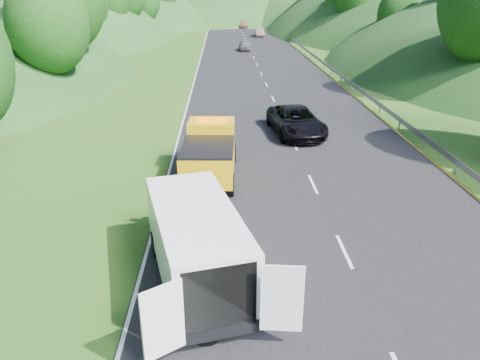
{
  "coord_description": "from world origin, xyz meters",
  "views": [
    {
      "loc": [
        -1.2,
        -15.98,
        8.6
      ],
      "look_at": [
        -0.52,
        1.56,
        1.3
      ],
      "focal_mm": 35.0,
      "sensor_mm": 36.0,
      "label": 1
    }
  ],
  "objects_px": {
    "suitcase": "(156,215)",
    "worker": "(233,315)",
    "child": "(220,227)",
    "tow_truck": "(210,152)",
    "woman": "(164,229)",
    "passing_suv": "(296,134)",
    "spare_tire": "(207,338)",
    "white_van": "(195,240)"
  },
  "relations": [
    {
      "from": "tow_truck",
      "to": "passing_suv",
      "type": "xyz_separation_m",
      "value": [
        5.19,
        6.92,
        -1.29
      ]
    },
    {
      "from": "woman",
      "to": "child",
      "type": "xyz_separation_m",
      "value": [
        2.13,
        0.12,
        0.0
      ]
    },
    {
      "from": "tow_truck",
      "to": "white_van",
      "type": "height_order",
      "value": "tow_truck"
    },
    {
      "from": "child",
      "to": "passing_suv",
      "type": "distance_m",
      "value": 12.94
    },
    {
      "from": "child",
      "to": "worker",
      "type": "bearing_deg",
      "value": -34.56
    },
    {
      "from": "worker",
      "to": "passing_suv",
      "type": "relative_size",
      "value": 0.29
    },
    {
      "from": "child",
      "to": "spare_tire",
      "type": "height_order",
      "value": "child"
    },
    {
      "from": "woman",
      "to": "worker",
      "type": "xyz_separation_m",
      "value": [
        2.52,
        -5.13,
        0.0
      ]
    },
    {
      "from": "tow_truck",
      "to": "passing_suv",
      "type": "relative_size",
      "value": 1.05
    },
    {
      "from": "white_van",
      "to": "passing_suv",
      "type": "bearing_deg",
      "value": 56.65
    },
    {
      "from": "tow_truck",
      "to": "passing_suv",
      "type": "distance_m",
      "value": 8.75
    },
    {
      "from": "child",
      "to": "spare_tire",
      "type": "relative_size",
      "value": 1.64
    },
    {
      "from": "white_van",
      "to": "spare_tire",
      "type": "bearing_deg",
      "value": -96.14
    },
    {
      "from": "suitcase",
      "to": "spare_tire",
      "type": "relative_size",
      "value": 0.84
    },
    {
      "from": "suitcase",
      "to": "spare_tire",
      "type": "height_order",
      "value": "suitcase"
    },
    {
      "from": "white_van",
      "to": "spare_tire",
      "type": "xyz_separation_m",
      "value": [
        0.37,
        -2.68,
        -1.44
      ]
    },
    {
      "from": "woman",
      "to": "worker",
      "type": "height_order",
      "value": "woman"
    },
    {
      "from": "worker",
      "to": "woman",
      "type": "bearing_deg",
      "value": 111.82
    },
    {
      "from": "suitcase",
      "to": "spare_tire",
      "type": "distance_m",
      "value": 7.1
    },
    {
      "from": "child",
      "to": "passing_suv",
      "type": "xyz_separation_m",
      "value": [
        4.75,
        12.04,
        0.0
      ]
    },
    {
      "from": "worker",
      "to": "passing_suv",
      "type": "distance_m",
      "value": 17.84
    },
    {
      "from": "tow_truck",
      "to": "worker",
      "type": "relative_size",
      "value": 3.68
    },
    {
      "from": "suitcase",
      "to": "worker",
      "type": "bearing_deg",
      "value": -63.47
    },
    {
      "from": "woman",
      "to": "suitcase",
      "type": "distance_m",
      "value": 0.84
    },
    {
      "from": "child",
      "to": "suitcase",
      "type": "bearing_deg",
      "value": -141.26
    },
    {
      "from": "tow_truck",
      "to": "spare_tire",
      "type": "distance_m",
      "value": 11.39
    },
    {
      "from": "worker",
      "to": "white_van",
      "type": "bearing_deg",
      "value": 117.94
    },
    {
      "from": "worker",
      "to": "spare_tire",
      "type": "height_order",
      "value": "worker"
    },
    {
      "from": "child",
      "to": "suitcase",
      "type": "height_order",
      "value": "suitcase"
    },
    {
      "from": "white_van",
      "to": "passing_suv",
      "type": "height_order",
      "value": "white_van"
    },
    {
      "from": "tow_truck",
      "to": "woman",
      "type": "height_order",
      "value": "tow_truck"
    },
    {
      "from": "woman",
      "to": "passing_suv",
      "type": "distance_m",
      "value": 13.97
    },
    {
      "from": "white_van",
      "to": "woman",
      "type": "bearing_deg",
      "value": 98.69
    },
    {
      "from": "white_van",
      "to": "worker",
      "type": "distance_m",
      "value": 2.51
    },
    {
      "from": "woman",
      "to": "passing_suv",
      "type": "height_order",
      "value": "woman"
    },
    {
      "from": "suitcase",
      "to": "passing_suv",
      "type": "distance_m",
      "value": 13.59
    },
    {
      "from": "passing_suv",
      "to": "tow_truck",
      "type": "bearing_deg",
      "value": -133.63
    },
    {
      "from": "white_van",
      "to": "tow_truck",
      "type": "bearing_deg",
      "value": 74.19
    },
    {
      "from": "white_van",
      "to": "spare_tire",
      "type": "height_order",
      "value": "white_van"
    },
    {
      "from": "white_van",
      "to": "suitcase",
      "type": "distance_m",
      "value": 4.6
    },
    {
      "from": "suitcase",
      "to": "spare_tire",
      "type": "xyz_separation_m",
      "value": [
        2.18,
        -6.75,
        -0.29
      ]
    },
    {
      "from": "woman",
      "to": "passing_suv",
      "type": "relative_size",
      "value": 0.3
    }
  ]
}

